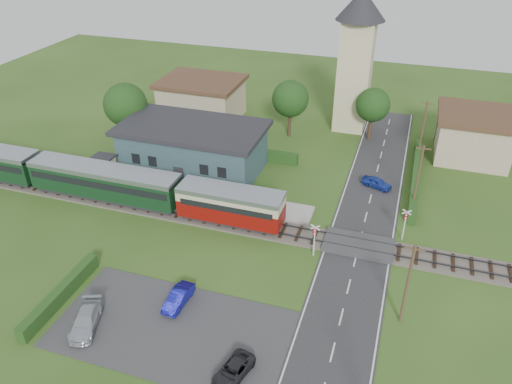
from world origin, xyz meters
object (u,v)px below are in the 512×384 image
(house_west, at_px, (202,99))
(car_park_silver, at_px, (86,320))
(train, at_px, (78,177))
(equipment_hut, at_px, (104,167))
(car_on_road, at_px, (377,183))
(car_park_dark, at_px, (233,371))
(pedestrian_near, at_px, (234,196))
(church_tower, at_px, (357,51))
(house_east, at_px, (474,135))
(pedestrian_far, at_px, (105,172))
(crossing_signal_far, at_px, (405,220))
(crossing_signal_near, at_px, (315,236))
(car_park_blue, at_px, (178,298))
(station_building, at_px, (193,147))

(house_west, relative_size, car_park_silver, 2.57)
(house_west, bearing_deg, train, -99.68)
(equipment_hut, xyz_separation_m, car_on_road, (28.30, 7.92, -1.15))
(car_park_dark, bearing_deg, pedestrian_near, 123.16)
(church_tower, distance_m, house_west, 21.55)
(house_east, relative_size, pedestrian_far, 5.47)
(train, distance_m, church_tower, 36.24)
(equipment_hut, bearing_deg, church_tower, 44.75)
(train, bearing_deg, car_park_silver, -54.03)
(house_west, bearing_deg, crossing_signal_far, -35.77)
(pedestrian_far, bearing_deg, house_east, -75.63)
(car_park_silver, distance_m, pedestrian_near, 19.13)
(church_tower, bearing_deg, crossing_signal_far, -69.98)
(train, distance_m, pedestrian_near, 16.35)
(car_park_dark, bearing_deg, crossing_signal_near, 94.22)
(pedestrian_near, bearing_deg, crossing_signal_far, 174.05)
(equipment_hut, height_order, car_park_dark, equipment_hut)
(car_park_blue, relative_size, pedestrian_far, 2.14)
(car_park_blue, bearing_deg, car_on_road, 64.44)
(car_park_dark, bearing_deg, house_west, 129.10)
(station_building, distance_m, train, 12.68)
(house_west, distance_m, car_park_dark, 43.96)
(crossing_signal_near, relative_size, car_park_dark, 0.93)
(house_east, bearing_deg, train, -150.52)
(crossing_signal_near, relative_size, car_on_road, 1.01)
(house_west, bearing_deg, crossing_signal_near, -49.89)
(equipment_hut, relative_size, house_east, 0.29)
(car_park_blue, bearing_deg, car_park_dark, -35.09)
(house_east, bearing_deg, equipment_hut, -153.68)
(station_building, height_order, car_park_dark, station_building)
(car_on_road, distance_m, car_park_blue, 25.82)
(equipment_hut, distance_m, house_west, 20.05)
(station_building, relative_size, pedestrian_far, 9.95)
(crossing_signal_far, distance_m, car_park_dark, 21.17)
(house_east, distance_m, car_park_blue, 40.22)
(car_on_road, bearing_deg, equipment_hut, 126.73)
(house_east, height_order, pedestrian_far, house_east)
(car_park_silver, distance_m, car_park_dark, 11.69)
(church_tower, xyz_separation_m, car_park_dark, (-0.83, -42.50, -9.66))
(car_park_blue, bearing_deg, house_east, 59.80)
(house_west, bearing_deg, house_east, -1.64)
(house_west, bearing_deg, pedestrian_far, -98.39)
(station_building, xyz_separation_m, church_tower, (15.00, 17.01, 7.53))
(house_east, height_order, car_park_dark, house_east)
(car_park_dark, bearing_deg, pedestrian_far, 151.61)
(house_east, height_order, car_park_silver, house_east)
(crossing_signal_far, relative_size, car_park_dark, 0.93)
(crossing_signal_near, relative_size, pedestrian_far, 2.04)
(car_park_blue, bearing_deg, equipment_hut, 140.43)
(crossing_signal_near, height_order, car_on_road, crossing_signal_near)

